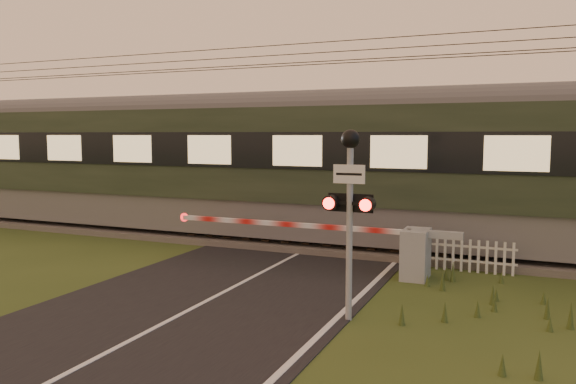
% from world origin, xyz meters
% --- Properties ---
extents(ground, '(160.00, 160.00, 0.00)m').
position_xyz_m(ground, '(0.00, 0.00, 0.00)').
color(ground, '#324319').
rests_on(ground, ground).
extents(road, '(6.00, 140.00, 0.03)m').
position_xyz_m(road, '(0.02, -0.23, 0.01)').
color(road, black).
rests_on(road, ground).
extents(track_bed, '(140.00, 3.40, 0.39)m').
position_xyz_m(track_bed, '(0.00, 6.50, 0.07)').
color(track_bed, '#47423D').
rests_on(track_bed, ground).
extents(overhead_wires, '(120.00, 0.62, 0.62)m').
position_xyz_m(overhead_wires, '(0.00, 6.50, 5.72)').
color(overhead_wires, black).
rests_on(overhead_wires, ground).
extents(boom_gate, '(7.56, 0.90, 1.20)m').
position_xyz_m(boom_gate, '(3.15, 3.47, 0.66)').
color(boom_gate, gray).
rests_on(boom_gate, ground).
extents(crossing_signal, '(0.88, 0.36, 3.46)m').
position_xyz_m(crossing_signal, '(2.96, -0.00, 2.38)').
color(crossing_signal, gray).
rests_on(crossing_signal, ground).
extents(picket_fence, '(2.57, 0.07, 0.81)m').
position_xyz_m(picket_fence, '(4.45, 4.60, 0.41)').
color(picket_fence, silver).
rests_on(picket_fence, ground).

